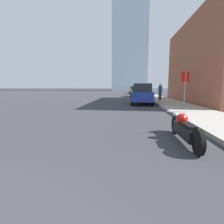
{
  "coord_description": "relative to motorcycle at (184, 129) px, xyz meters",
  "views": [
    {
      "loc": [
        2.07,
        -0.05,
        1.56
      ],
      "look_at": [
        1.46,
        7.05,
        0.53
      ],
      "focal_mm": 28.0,
      "sensor_mm": 36.0,
      "label": 1
    }
  ],
  "objects": [
    {
      "name": "parked_car_yellow",
      "position": [
        -0.13,
        33.66,
        0.49
      ],
      "size": [
        2.15,
        4.11,
        1.76
      ],
      "rotation": [
        0.0,
        0.0,
        0.1
      ],
      "color": "gold",
      "rests_on": "ground_plane"
    },
    {
      "name": "stop_sign",
      "position": [
        2.0,
        6.47,
        1.36
      ],
      "size": [
        0.57,
        0.26,
        2.34
      ],
      "color": "slate",
      "rests_on": "sidewalk"
    },
    {
      "name": "pedestrian",
      "position": [
        1.88,
        14.06,
        0.67
      ],
      "size": [
        0.36,
        0.25,
        1.76
      ],
      "color": "#38383D",
      "rests_on": "sidewalk"
    },
    {
      "name": "distant_tower",
      "position": [
        -0.69,
        74.17,
        29.96
      ],
      "size": [
        14.41,
        14.41,
        60.68
      ],
      "color": "#9EB7CC",
      "rests_on": "ground_plane"
    },
    {
      "name": "sidewalk",
      "position": [
        2.34,
        35.05,
        -0.31
      ],
      "size": [
        2.83,
        240.0,
        0.15
      ],
      "color": "#9E998E",
      "rests_on": "ground_plane"
    },
    {
      "name": "motorcycle",
      "position": [
        0.0,
        0.0,
        0.0
      ],
      "size": [
        0.62,
        2.54,
        0.78
      ],
      "rotation": [
        0.0,
        0.0,
        0.0
      ],
      "color": "black",
      "rests_on": "ground_plane"
    },
    {
      "name": "parked_car_blue",
      "position": [
        -0.24,
        10.95,
        0.53
      ],
      "size": [
        2.19,
        4.3,
        1.85
      ],
      "rotation": [
        0.0,
        0.0,
        -0.09
      ],
      "color": "#1E3899",
      "rests_on": "ground_plane"
    },
    {
      "name": "parked_car_green",
      "position": [
        -0.12,
        23.01,
        0.38
      ],
      "size": [
        2.09,
        4.54,
        1.5
      ],
      "rotation": [
        0.0,
        0.0,
        -0.08
      ],
      "color": "#1E6B33",
      "rests_on": "ground_plane"
    }
  ]
}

